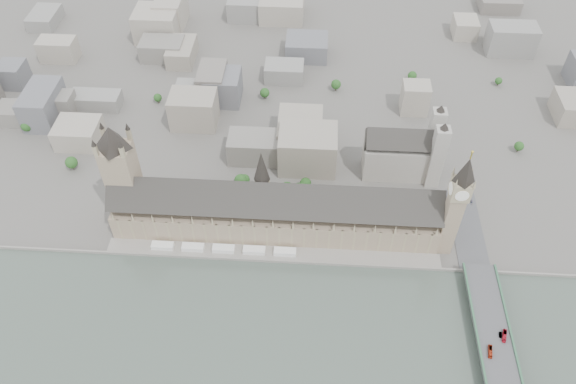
# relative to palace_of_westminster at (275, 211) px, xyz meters

# --- Properties ---
(ground) EXTENTS (900.00, 900.00, 0.00)m
(ground) POSITION_rel_palace_of_westminster_xyz_m (0.00, -19.70, -22.71)
(ground) COLOR #595651
(ground) RESTS_ON ground
(embankment_wall) EXTENTS (600.00, 1.50, 3.00)m
(embankment_wall) POSITION_rel_palace_of_westminster_xyz_m (0.00, -34.70, -21.21)
(embankment_wall) COLOR gray
(embankment_wall) RESTS_ON ground
(river_terrace) EXTENTS (270.00, 15.00, 2.00)m
(river_terrace) POSITION_rel_palace_of_westminster_xyz_m (0.00, -27.20, -21.71)
(river_terrace) COLOR gray
(river_terrace) RESTS_ON ground
(terrace_tents) EXTENTS (118.00, 7.00, 4.00)m
(terrace_tents) POSITION_rel_palace_of_westminster_xyz_m (-40.00, -26.70, -18.71)
(terrace_tents) COLOR white
(terrace_tents) RESTS_ON river_terrace
(palace_of_westminster) EXTENTS (265.00, 40.73, 55.44)m
(palace_of_westminster) POSITION_rel_palace_of_westminster_xyz_m (0.00, 0.00, 0.00)
(palace_of_westminster) COLOR #8B765E
(palace_of_westminster) RESTS_ON ground
(elizabeth_tower) EXTENTS (17.00, 17.00, 107.50)m
(elizabeth_tower) POSITION_rel_palace_of_westminster_xyz_m (138.00, -11.70, 35.38)
(elizabeth_tower) COLOR #8B765E
(elizabeth_tower) RESTS_ON ground
(victoria_tower) EXTENTS (30.00, 30.00, 100.00)m
(victoria_tower) POSITION_rel_palace_of_westminster_xyz_m (-122.00, 6.30, 32.50)
(victoria_tower) COLOR #8B765E
(victoria_tower) RESTS_ON ground
(central_tower) EXTENTS (13.00, 13.00, 48.00)m
(central_tower) POSITION_rel_palace_of_westminster_xyz_m (-10.00, 6.30, 35.21)
(central_tower) COLOR gray
(central_tower) RESTS_ON ground
(westminster_bridge) EXTENTS (25.00, 325.00, 10.25)m
(westminster_bridge) POSITION_rel_palace_of_westminster_xyz_m (162.00, -107.20, -17.58)
(westminster_bridge) COLOR #474749
(westminster_bridge) RESTS_ON ground
(westminster_abbey) EXTENTS (68.00, 36.00, 64.00)m
(westminster_abbey) POSITION_rel_palace_of_westminster_xyz_m (110.92, 75.30, 2.38)
(westminster_abbey) COLOR #9D978D
(westminster_abbey) RESTS_ON ground
(city_skyline_inland) EXTENTS (720.00, 360.00, 38.00)m
(city_skyline_inland) POSITION_rel_palace_of_westminster_xyz_m (0.00, 225.30, -3.71)
(city_skyline_inland) COLOR gray
(city_skyline_inland) RESTS_ON ground
(park_trees) EXTENTS (110.00, 30.00, 15.00)m
(park_trees) POSITION_rel_palace_of_westminster_xyz_m (-10.00, 40.30, -15.21)
(park_trees) COLOR #1E4B1A
(park_trees) RESTS_ON ground
(red_bus_north) EXTENTS (3.87, 10.15, 2.76)m
(red_bus_north) POSITION_rel_palace_of_westminster_xyz_m (156.49, -109.23, -11.08)
(red_bus_north) COLOR red
(red_bus_north) RESTS_ON westminster_bridge
(red_bus_south) EXTENTS (5.08, 10.57, 2.87)m
(red_bus_south) POSITION_rel_palace_of_westminster_xyz_m (168.62, -96.50, -11.02)
(red_bus_south) COLOR red
(red_bus_south) RESTS_ON westminster_bridge
(car_silver) EXTENTS (2.33, 4.83, 1.53)m
(car_silver) POSITION_rel_palace_of_westminster_xyz_m (166.21, -95.50, -11.69)
(car_silver) COLOR gray
(car_silver) RESTS_ON westminster_bridge
(car_approach) EXTENTS (2.44, 4.77, 1.32)m
(car_approach) POSITION_rel_palace_of_westminster_xyz_m (166.51, 31.27, -11.79)
(car_approach) COLOR gray
(car_approach) RESTS_ON westminster_bridge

